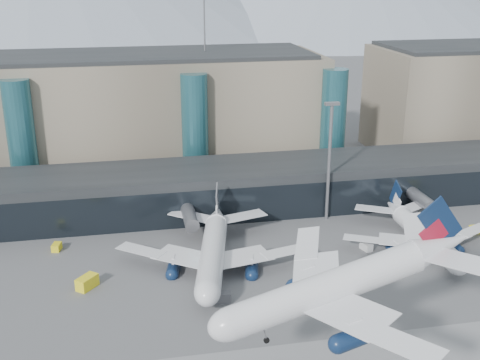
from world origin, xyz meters
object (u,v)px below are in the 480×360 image
Objects in this scene: jet_parked_right at (419,226)px; veh_h at (87,282)px; veh_e at (477,229)px; hero_jet at (352,274)px; veh_d at (399,213)px; veh_c at (221,297)px; jet_parked_mid at (214,239)px; lightmast_mid at (329,155)px; veh_b at (57,247)px; veh_g at (366,246)px.

jet_parked_right is 63.23m from veh_h.
hero_jet is at bearing -142.74° from veh_e.
hero_jet is at bearing -160.17° from veh_d.
jet_parked_mid is at bearing 91.66° from veh_c.
jet_parked_right is 8.50× the size of veh_h.
jet_parked_right is at bearing -176.05° from veh_e.
lightmast_mid reaches higher than hero_jet.
jet_parked_mid is 55.03m from veh_e.
jet_parked_mid is 15.89× the size of veh_b.
veh_b is 0.76× the size of veh_c.
veh_c is (27.89, -24.88, 0.18)m from veh_b.
jet_parked_mid is 31.09m from veh_b.
veh_c is at bearing -81.14° from veh_g.
veh_d is (42.87, 13.50, -3.70)m from jet_parked_mid.
veh_g is (-10.87, -0.43, -3.23)m from jet_parked_right.
veh_g is at bearing -172.16° from veh_d.
veh_h is (-49.56, -20.69, -13.36)m from lightmast_mid.
jet_parked_right reaches higher than veh_e.
veh_g is at bearing -45.63° from veh_h.
veh_g is (29.59, -0.60, -3.87)m from jet_parked_mid.
veh_h reaches higher than veh_e.
veh_c is 51.83m from veh_d.
hero_jet reaches higher than veh_g.
jet_parked_mid is 14.62m from veh_c.
lightmast_mid is 32.69m from jet_parked_mid.
veh_h reaches higher than veh_g.
jet_parked_right is 11.92× the size of veh_e.
veh_g is (2.53, -16.11, -13.69)m from lightmast_mid.
hero_jet is 47.42m from veh_g.
jet_parked_mid is 45.10m from veh_d.
jet_parked_mid is (-10.15, 40.33, -13.26)m from hero_jet.
jet_parked_right reaches higher than veh_g.
lightmast_mid is 42.98m from veh_c.
veh_d is 19.38m from veh_g.
veh_b is at bearing -175.18° from lightmast_mid.
jet_parked_right is at bearing 47.38° from hero_jet.
hero_jet is at bearing -61.27° from veh_c.
veh_d is (32.72, 53.83, -16.96)m from hero_jet.
veh_c reaches higher than veh_e.
jet_parked_mid is 29.84m from veh_g.
jet_parked_mid is (-27.05, -15.50, -9.82)m from lightmast_mid.
veh_d reaches higher than veh_b.
hero_jet is at bearing -106.85° from lightmast_mid.
veh_d is at bearing -60.36° from jet_parked_mid.
veh_h is at bearing 179.16° from veh_e.
lightmast_mid reaches higher than veh_b.
jet_parked_mid is at bearing -150.18° from lightmast_mid.
lightmast_mid is 58.43m from hero_jet.
hero_jet reaches higher than veh_d.
veh_b is 0.95× the size of veh_g.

